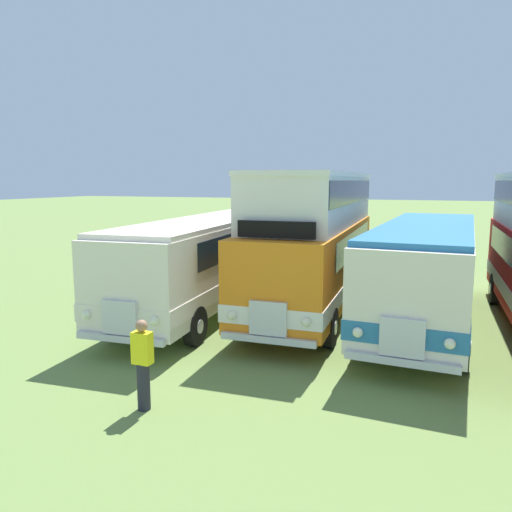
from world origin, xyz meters
TOP-DOWN VIEW (x-y plane):
  - bus_first_in_row at (-13.74, -0.10)m, footprint 3.18×11.33m
  - bus_second_in_row at (-10.31, 0.40)m, footprint 2.81×9.86m
  - bus_third_in_row at (-6.87, 0.31)m, footprint 3.13×10.65m
  - marshal_person at (-11.60, -7.55)m, footprint 0.36×0.24m

SIDE VIEW (x-z plane):
  - marshal_person at x=-11.60m, z-range 0.02..1.75m
  - bus_third_in_row at x=-6.87m, z-range 0.26..3.25m
  - bus_first_in_row at x=-13.74m, z-range 0.26..3.25m
  - bus_second_in_row at x=-10.31m, z-range 0.22..4.71m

